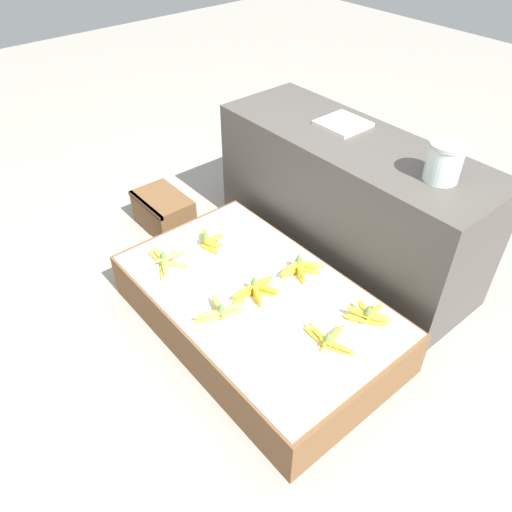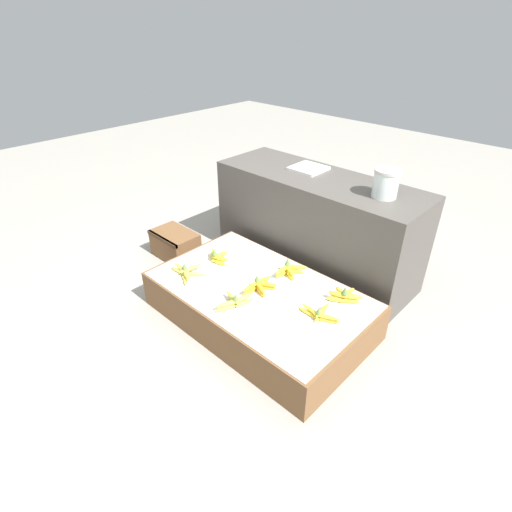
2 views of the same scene
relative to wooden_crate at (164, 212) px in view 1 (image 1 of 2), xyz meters
name	(u,v)px [view 1 (image 1 of 2)]	position (x,y,z in m)	size (l,w,h in m)	color
ground_plane	(257,329)	(0.98, -0.11, -0.10)	(10.00, 10.00, 0.00)	gray
display_platform	(257,311)	(0.98, -0.11, 0.02)	(1.29, 0.77, 0.24)	brown
back_vendor_table	(347,201)	(0.85, 0.61, 0.24)	(1.46, 0.51, 0.70)	#4C4742
wooden_crate	(164,212)	(0.00, 0.00, 0.00)	(0.35, 0.23, 0.21)	brown
banana_bunch_front_left	(166,261)	(0.56, -0.32, 0.16)	(0.24, 0.20, 0.09)	#DBCC4C
banana_bunch_front_midleft	(220,311)	(0.99, -0.32, 0.17)	(0.15, 0.24, 0.09)	gold
banana_bunch_middle_left	(209,241)	(0.58, -0.08, 0.17)	(0.19, 0.13, 0.11)	yellow
banana_bunch_middle_midleft	(257,290)	(0.99, -0.12, 0.17)	(0.14, 0.23, 0.10)	gold
banana_bunch_middle_midright	(329,340)	(1.39, -0.08, 0.16)	(0.24, 0.16, 0.08)	gold
banana_bunch_back_midleft	(300,268)	(1.01, 0.12, 0.17)	(0.14, 0.20, 0.11)	yellow
banana_bunch_back_midright	(368,315)	(1.40, 0.14, 0.17)	(0.19, 0.16, 0.11)	gold
glass_jar	(444,161)	(1.31, 0.60, 0.68)	(0.15, 0.15, 0.17)	silver
foam_tray_white	(343,124)	(0.71, 0.68, 0.60)	(0.22, 0.22, 0.02)	white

